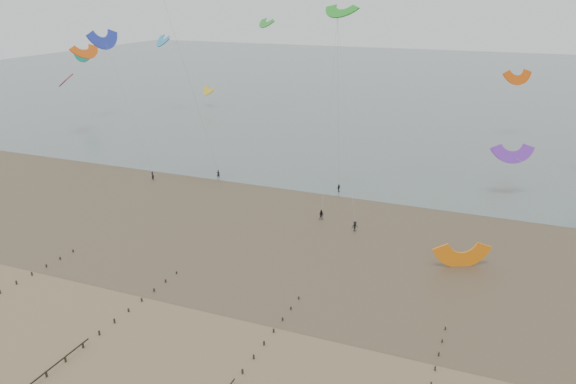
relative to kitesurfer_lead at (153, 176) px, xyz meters
The scene contains 6 objects.
ground 60.85m from the kitesurfer_lead, 47.71° to the right, with size 500.00×500.00×0.00m, color brown.
sea_and_shore 38.37m from the kitesurfer_lead, 16.05° to the right, with size 500.00×665.00×0.03m.
kitesurfer_lead is the anchor object (origin of this frame).
kitesurfers 75.92m from the kitesurfer_lead, ahead, with size 113.86×24.06×1.88m.
grounded_kite 64.88m from the kitesurfer_lead, 14.23° to the right, with size 7.00×3.67×5.33m, color orange, non-canonical shape.
kites_airborne 59.12m from the kitesurfer_lead, 49.63° to the left, with size 249.28×109.80×42.31m.
Camera 1 is at (26.14, -45.87, 36.47)m, focal length 35.00 mm.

